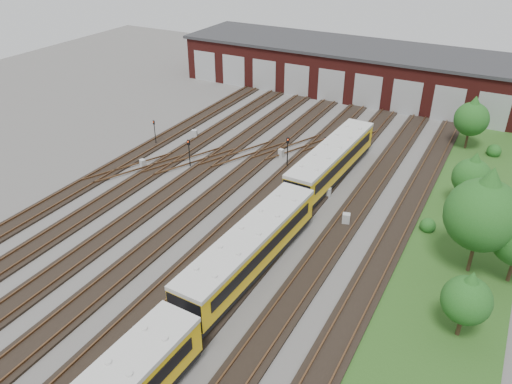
% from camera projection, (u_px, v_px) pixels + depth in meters
% --- Properties ---
extents(ground, '(120.00, 120.00, 0.00)m').
position_uv_depth(ground, '(201.00, 231.00, 40.57)').
color(ground, '#4C4946').
rests_on(ground, ground).
extents(track_network, '(30.40, 70.00, 0.33)m').
position_uv_depth(track_network, '(203.00, 226.00, 41.04)').
color(track_network, black).
rests_on(track_network, ground).
extents(maintenance_shed, '(51.00, 12.50, 6.35)m').
position_uv_depth(maintenance_shed, '(360.00, 70.00, 69.47)').
color(maintenance_shed, '#4D1613').
rests_on(maintenance_shed, ground).
extents(grass_verge, '(8.00, 55.00, 0.05)m').
position_uv_depth(grass_verge, '(466.00, 232.00, 40.34)').
color(grass_verge, '#224517').
rests_on(grass_verge, ground).
extents(metro_train, '(3.32, 47.12, 3.10)m').
position_uv_depth(metro_train, '(250.00, 249.00, 35.20)').
color(metro_train, black).
rests_on(metro_train, ground).
extents(signal_mast_0, '(0.25, 0.24, 2.83)m').
position_uv_depth(signal_mast_0, '(155.00, 129.00, 54.42)').
color(signal_mast_0, black).
rests_on(signal_mast_0, ground).
extents(signal_mast_1, '(0.27, 0.26, 2.90)m').
position_uv_depth(signal_mast_1, '(189.00, 149.00, 49.74)').
color(signal_mast_1, black).
rests_on(signal_mast_1, ground).
extents(signal_mast_2, '(0.32, 0.31, 3.31)m').
position_uv_depth(signal_mast_2, '(288.00, 149.00, 49.30)').
color(signal_mast_2, black).
rests_on(signal_mast_2, ground).
extents(signal_mast_3, '(0.24, 0.23, 2.56)m').
position_uv_depth(signal_mast_3, '(325.00, 146.00, 51.08)').
color(signal_mast_3, black).
rests_on(signal_mast_3, ground).
extents(relay_cabinet_0, '(0.67, 0.62, 0.89)m').
position_uv_depth(relay_cabinet_0, '(143.00, 164.00, 50.19)').
color(relay_cabinet_0, '#AAADAF').
rests_on(relay_cabinet_0, ground).
extents(relay_cabinet_1, '(0.74, 0.69, 0.99)m').
position_uv_depth(relay_cabinet_1, '(195.00, 134.00, 56.55)').
color(relay_cabinet_1, '#AAADAF').
rests_on(relay_cabinet_1, ground).
extents(relay_cabinet_2, '(0.62, 0.56, 0.87)m').
position_uv_depth(relay_cabinet_2, '(281.00, 153.00, 52.38)').
color(relay_cabinet_2, '#AAADAF').
rests_on(relay_cabinet_2, ground).
extents(relay_cabinet_3, '(0.59, 0.51, 0.90)m').
position_uv_depth(relay_cabinet_3, '(328.00, 193.00, 45.12)').
color(relay_cabinet_3, '#AAADAF').
rests_on(relay_cabinet_3, ground).
extents(relay_cabinet_4, '(0.73, 0.66, 1.03)m').
position_uv_depth(relay_cabinet_4, '(346.00, 219.00, 41.16)').
color(relay_cabinet_4, '#AAADAF').
rests_on(relay_cabinet_4, ground).
extents(tree_0, '(3.59, 3.59, 5.96)m').
position_uv_depth(tree_0, '(472.00, 115.00, 52.56)').
color(tree_0, '#362818').
rests_on(tree_0, ground).
extents(tree_1, '(3.23, 3.23, 5.35)m').
position_uv_depth(tree_1, '(473.00, 173.00, 41.98)').
color(tree_1, '#362818').
rests_on(tree_1, ground).
extents(tree_2, '(5.09, 5.09, 8.44)m').
position_uv_depth(tree_2, '(484.00, 207.00, 33.43)').
color(tree_2, '#362818').
rests_on(tree_2, ground).
extents(tree_3, '(2.96, 2.96, 4.91)m').
position_uv_depth(tree_3, '(468.00, 296.00, 29.18)').
color(tree_3, '#362818').
rests_on(tree_3, ground).
extents(bush_0, '(1.27, 1.27, 1.27)m').
position_uv_depth(bush_0, '(428.00, 224.00, 40.33)').
color(bush_0, '#154212').
rests_on(bush_0, ground).
extents(bush_1, '(1.19, 1.19, 1.19)m').
position_uv_depth(bush_1, '(465.00, 209.00, 42.43)').
color(bush_1, '#154212').
rests_on(bush_1, ground).
extents(bush_2, '(1.46, 1.46, 1.46)m').
position_uv_depth(bush_2, '(494.00, 149.00, 52.50)').
color(bush_2, '#154212').
rests_on(bush_2, ground).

